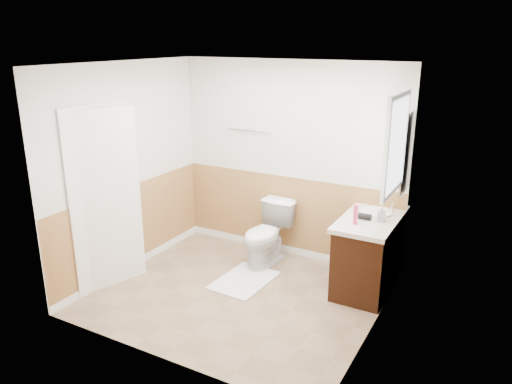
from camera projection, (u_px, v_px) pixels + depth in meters
The scene contains 32 objects.
floor at pixel (237, 295), 5.49m from camera, with size 3.00×3.00×0.00m, color #8C7051.
ceiling at pixel (234, 64), 4.73m from camera, with size 3.00×3.00×0.00m, color white.
wall_back at pixel (289, 161), 6.20m from camera, with size 3.00×3.00×0.00m, color silver.
wall_front at pixel (155, 229), 4.02m from camera, with size 3.00×3.00×0.00m, color silver.
wall_left at pixel (127, 170), 5.80m from camera, with size 3.00×3.00×0.00m, color silver.
wall_right at pixel (379, 211), 4.42m from camera, with size 3.00×3.00×0.00m, color silver.
wainscot_back at pixel (287, 217), 6.41m from camera, with size 3.00×3.00×0.00m, color #AA7C44.
wainscot_front at pixel (161, 309), 4.26m from camera, with size 3.00×3.00×0.00m, color #AA7C44.
wainscot_left at pixel (133, 229), 6.02m from camera, with size 2.60×2.60×0.00m, color #AA7C44.
wainscot_right at pixel (372, 285), 4.66m from camera, with size 2.60×2.60×0.00m, color #AA7C44.
toilet at pixel (266, 234), 6.14m from camera, with size 0.44×0.77×0.78m, color white.
bath_mat at pixel (244, 280), 5.78m from camera, with size 0.55×0.80×0.02m, color white.
vanity_cabinet at pixel (369, 254), 5.56m from camera, with size 0.55×1.10×0.80m, color black.
vanity_knob_left at pixel (342, 240), 5.57m from camera, with size 0.03×0.03×0.03m, color white.
vanity_knob_right at pixel (347, 234), 5.73m from camera, with size 0.03×0.03×0.03m, color silver.
countertop at pixel (371, 219), 5.43m from camera, with size 0.60×1.15×0.05m, color beige.
sink_basin at pixel (376, 212), 5.55m from camera, with size 0.36×0.36×0.02m, color white.
faucet at pixel (392, 210), 5.44m from camera, with size 0.02×0.02×0.14m, color silver.
lotion_bottle at pixel (356, 214), 5.18m from camera, with size 0.05×0.05×0.22m, color #CC3456.
soap_dispenser at pixel (382, 214), 5.27m from camera, with size 0.08×0.08×0.17m, color #9397A5.
hair_dryer_body at pixel (365, 216), 5.34m from camera, with size 0.07×0.07×0.14m, color black.
hair_dryer_handle at pixel (364, 217), 5.41m from camera, with size 0.03×0.03×0.07m, color black.
mirror_panel at pixel (406, 154), 5.26m from camera, with size 0.02×0.35×0.90m, color silver.
window_frame at pixel (396, 145), 4.78m from camera, with size 0.04×0.80×1.00m, color white.
window_glass at pixel (398, 145), 4.77m from camera, with size 0.01×0.70×0.90m, color white.
door at pixel (107, 200), 5.44m from camera, with size 0.05×0.80×2.04m, color white.
door_frame at pixel (102, 198), 5.48m from camera, with size 0.02×0.92×2.10m, color white.
door_knob at pixel (132, 199), 5.71m from camera, with size 0.06×0.06×0.06m, color silver.
towel_bar at pixel (249, 131), 6.30m from camera, with size 0.02×0.02×0.62m, color silver.
tp_holder_bar at pixel (279, 203), 6.35m from camera, with size 0.02×0.02×0.14m, color silver.
tp_roll at pixel (279, 203), 6.35m from camera, with size 0.11×0.11×0.10m, color white.
tp_sheet at pixel (279, 211), 6.38m from camera, with size 0.10×0.01×0.16m, color white.
Camera 1 is at (2.53, -4.18, 2.76)m, focal length 34.47 mm.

